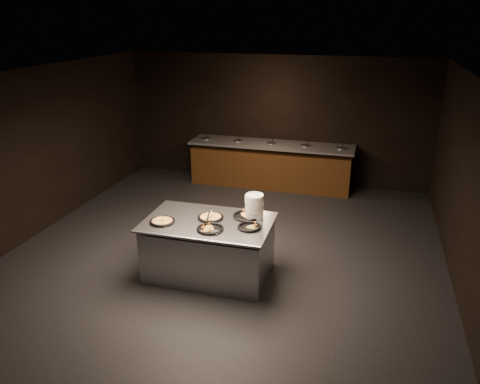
{
  "coord_description": "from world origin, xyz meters",
  "views": [
    {
      "loc": [
        2.11,
        -6.43,
        3.73
      ],
      "look_at": [
        0.2,
        0.3,
        1.06
      ],
      "focal_mm": 35.0,
      "sensor_mm": 36.0,
      "label": 1
    }
  ],
  "objects_px": {
    "plate_stack": "(254,206)",
    "pan_veggie_whole": "(162,221)",
    "pan_cheese_whole": "(211,217)",
    "serving_counter": "(209,249)"
  },
  "relations": [
    {
      "from": "serving_counter",
      "to": "plate_stack",
      "type": "bearing_deg",
      "value": 25.75
    },
    {
      "from": "plate_stack",
      "to": "pan_cheese_whole",
      "type": "bearing_deg",
      "value": -161.27
    },
    {
      "from": "pan_veggie_whole",
      "to": "pan_cheese_whole",
      "type": "xyz_separation_m",
      "value": [
        0.63,
        0.33,
        0.0
      ]
    },
    {
      "from": "pan_veggie_whole",
      "to": "plate_stack",
      "type": "bearing_deg",
      "value": 23.41
    },
    {
      "from": "serving_counter",
      "to": "plate_stack",
      "type": "xyz_separation_m",
      "value": [
        0.62,
        0.3,
        0.64
      ]
    },
    {
      "from": "plate_stack",
      "to": "pan_veggie_whole",
      "type": "relative_size",
      "value": 0.98
    },
    {
      "from": "plate_stack",
      "to": "pan_veggie_whole",
      "type": "distance_m",
      "value": 1.36
    },
    {
      "from": "serving_counter",
      "to": "pan_veggie_whole",
      "type": "height_order",
      "value": "pan_veggie_whole"
    },
    {
      "from": "serving_counter",
      "to": "pan_cheese_whole",
      "type": "xyz_separation_m",
      "value": [
        0.0,
        0.1,
        0.48
      ]
    },
    {
      "from": "plate_stack",
      "to": "pan_cheese_whole",
      "type": "distance_m",
      "value": 0.67
    }
  ]
}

